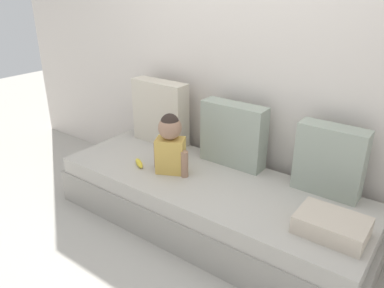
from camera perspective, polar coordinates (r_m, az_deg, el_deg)
The scene contains 9 objects.
ground_plane at distance 3.04m, azimuth 2.39°, elevation -12.12°, with size 12.00×12.00×0.00m, color #B2ADA3.
back_wall at distance 3.00m, azimuth 9.17°, elevation 14.12°, with size 5.65×0.10×2.59m, color silver.
couch at distance 2.93m, azimuth 2.46°, elevation -8.93°, with size 2.45×0.88×0.41m.
throw_pillow_left at distance 3.38m, azimuth -4.82°, elevation 4.83°, with size 0.53×0.16×0.57m, color beige.
throw_pillow_center at distance 2.98m, azimuth 6.30°, elevation 1.43°, with size 0.53×0.16×0.50m, color #99A393.
throw_pillow_right at distance 2.71m, azimuth 20.21°, elevation -2.38°, with size 0.45×0.16×0.49m, color #99A393.
toddler at distance 2.83m, azimuth -3.33°, elevation 0.25°, with size 0.33×0.22×0.47m.
banana at distance 3.05m, azimuth -8.05°, elevation -2.89°, with size 0.17×0.04×0.04m, color yellow.
folded_blanket at distance 2.38m, azimuth 20.48°, elevation -11.51°, with size 0.40×0.28×0.11m, color beige.
Camera 1 is at (1.37, -2.05, 1.78)m, focal length 35.07 mm.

